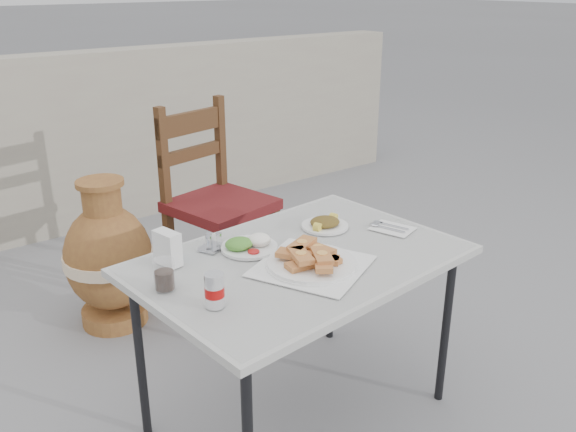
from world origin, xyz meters
TOP-DOWN VIEW (x-y plane):
  - ground at (0.00, 0.00)m, footprint 80.00×80.00m
  - cafe_table at (0.17, -0.04)m, footprint 1.24×0.89m
  - pide_plate at (0.15, -0.13)m, footprint 0.48×0.48m
  - salad_rice_plate at (0.05, 0.12)m, footprint 0.21×0.21m
  - salad_chopped_plate at (0.42, 0.12)m, footprint 0.19×0.19m
  - soda_can at (-0.26, -0.17)m, footprint 0.06×0.06m
  - cola_glass at (-0.34, 0.03)m, footprint 0.07×0.07m
  - napkin_holder at (-0.24, 0.19)m, footprint 0.08×0.11m
  - condiment_caddy at (-0.06, 0.21)m, footprint 0.11×0.10m
  - cutlery_napkin at (0.62, -0.05)m, footprint 0.17×0.19m
  - chair at (0.45, 1.06)m, footprint 0.56×0.56m
  - terracotta_urn at (-0.14, 1.10)m, footprint 0.44×0.44m
  - back_wall at (0.00, 2.50)m, footprint 6.00×0.25m

SIDE VIEW (x-z plane):
  - ground at x=0.00m, z-range 0.00..0.00m
  - terracotta_urn at x=-0.14m, z-range -0.03..0.74m
  - chair at x=0.45m, z-range 0.02..1.08m
  - back_wall at x=0.00m, z-range 0.00..1.20m
  - cafe_table at x=0.17m, z-range 0.31..1.02m
  - cutlery_napkin at x=0.62m, z-range 0.71..0.72m
  - salad_chopped_plate at x=0.42m, z-range 0.71..0.75m
  - salad_rice_plate at x=0.05m, z-range 0.70..0.76m
  - condiment_caddy at x=-0.06m, z-range 0.70..0.77m
  - pide_plate at x=0.15m, z-range 0.71..0.78m
  - cola_glass at x=-0.34m, z-range 0.71..0.81m
  - soda_can at x=-0.26m, z-range 0.71..0.82m
  - napkin_holder at x=-0.24m, z-range 0.71..0.84m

